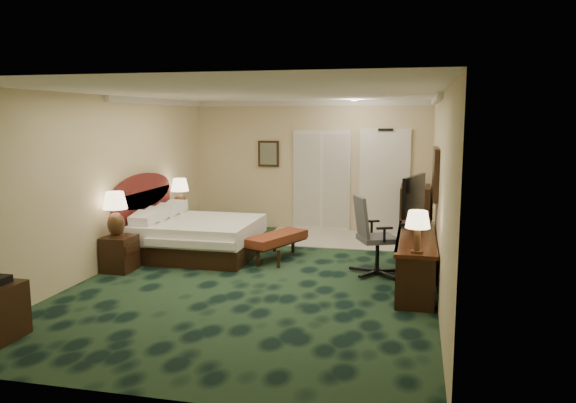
% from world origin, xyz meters
% --- Properties ---
extents(floor, '(5.00, 7.50, 0.00)m').
position_xyz_m(floor, '(0.00, 0.00, 0.00)').
color(floor, black).
rests_on(floor, ground).
extents(ceiling, '(5.00, 7.50, 0.00)m').
position_xyz_m(ceiling, '(0.00, 0.00, 2.70)').
color(ceiling, white).
rests_on(ceiling, wall_back).
extents(wall_back, '(5.00, 0.00, 2.70)m').
position_xyz_m(wall_back, '(0.00, 3.75, 1.35)').
color(wall_back, '#CFBA85').
rests_on(wall_back, ground).
extents(wall_front, '(5.00, 0.00, 2.70)m').
position_xyz_m(wall_front, '(0.00, -3.75, 1.35)').
color(wall_front, '#CFBA85').
rests_on(wall_front, ground).
extents(wall_left, '(0.00, 7.50, 2.70)m').
position_xyz_m(wall_left, '(-2.50, 0.00, 1.35)').
color(wall_left, '#CFBA85').
rests_on(wall_left, ground).
extents(wall_right, '(0.00, 7.50, 2.70)m').
position_xyz_m(wall_right, '(2.50, 0.00, 1.35)').
color(wall_right, '#CFBA85').
rests_on(wall_right, ground).
extents(crown_molding, '(5.00, 7.50, 0.10)m').
position_xyz_m(crown_molding, '(0.00, 0.00, 2.65)').
color(crown_molding, silver).
rests_on(crown_molding, wall_back).
extents(tile_patch, '(3.20, 1.70, 0.01)m').
position_xyz_m(tile_patch, '(0.90, 2.90, 0.01)').
color(tile_patch, beige).
rests_on(tile_patch, ground).
extents(headboard, '(0.12, 2.00, 1.40)m').
position_xyz_m(headboard, '(-2.44, 1.00, 0.70)').
color(headboard, '#441612').
rests_on(headboard, ground).
extents(entry_door, '(1.02, 0.06, 2.18)m').
position_xyz_m(entry_door, '(1.55, 3.72, 1.05)').
color(entry_door, silver).
rests_on(entry_door, ground).
extents(closet_doors, '(1.20, 0.06, 2.10)m').
position_xyz_m(closet_doors, '(0.25, 3.71, 1.05)').
color(closet_doors, '#B9B2A2').
rests_on(closet_doors, ground).
extents(wall_art, '(0.45, 0.06, 0.55)m').
position_xyz_m(wall_art, '(-0.90, 3.71, 1.60)').
color(wall_art, '#536F5D').
rests_on(wall_art, wall_back).
extents(wall_mirror, '(0.05, 0.95, 0.75)m').
position_xyz_m(wall_mirror, '(2.46, 0.60, 1.55)').
color(wall_mirror, white).
rests_on(wall_mirror, wall_right).
extents(bed, '(1.94, 1.80, 0.62)m').
position_xyz_m(bed, '(-1.43, 1.05, 0.31)').
color(bed, white).
rests_on(bed, ground).
extents(nightstand_near, '(0.44, 0.50, 0.55)m').
position_xyz_m(nightstand_near, '(-2.26, -0.17, 0.27)').
color(nightstand_near, black).
rests_on(nightstand_near, ground).
extents(nightstand_far, '(0.44, 0.51, 0.55)m').
position_xyz_m(nightstand_far, '(-2.26, 2.07, 0.28)').
color(nightstand_far, black).
rests_on(nightstand_far, ground).
extents(lamp_near, '(0.38, 0.38, 0.70)m').
position_xyz_m(lamp_near, '(-2.27, -0.21, 0.89)').
color(lamp_near, black).
rests_on(lamp_near, nightstand_near).
extents(lamp_far, '(0.42, 0.42, 0.65)m').
position_xyz_m(lamp_far, '(-2.25, 2.13, 0.88)').
color(lamp_far, black).
rests_on(lamp_far, nightstand_far).
extents(bed_bench, '(0.90, 1.33, 0.43)m').
position_xyz_m(bed_bench, '(-0.07, 1.08, 0.21)').
color(bed_bench, brown).
rests_on(bed_bench, ground).
extents(desk, '(0.53, 2.47, 0.71)m').
position_xyz_m(desk, '(2.21, 0.14, 0.36)').
color(desk, black).
rests_on(desk, ground).
extents(tv, '(0.36, 0.97, 0.77)m').
position_xyz_m(tv, '(2.16, 0.89, 1.10)').
color(tv, black).
rests_on(tv, desk).
extents(desk_lamp, '(0.38, 0.38, 0.53)m').
position_xyz_m(desk_lamp, '(2.22, -0.94, 0.98)').
color(desk_lamp, black).
rests_on(desk_lamp, desk).
extents(desk_chair, '(0.90, 0.88, 1.20)m').
position_xyz_m(desk_chair, '(1.65, 0.54, 0.60)').
color(desk_chair, '#474748').
rests_on(desk_chair, ground).
extents(minibar, '(0.55, 0.99, 1.05)m').
position_xyz_m(minibar, '(2.17, 3.20, 0.53)').
color(minibar, black).
rests_on(minibar, ground).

